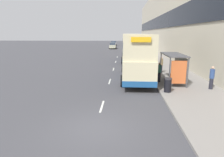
# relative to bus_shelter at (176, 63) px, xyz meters

# --- Properties ---
(ground_plane) EXTENTS (220.00, 220.00, 0.00)m
(ground_plane) POSITION_rel_bus_shelter_xyz_m (-5.77, -8.74, -1.88)
(ground_plane) COLOR #424247
(pavement) EXTENTS (5.00, 93.00, 0.14)m
(pavement) POSITION_rel_bus_shelter_xyz_m (0.73, 29.76, -1.81)
(pavement) COLOR gray
(pavement) RESTS_ON ground_plane
(terrace_facade) EXTENTS (3.10, 93.00, 14.98)m
(terrace_facade) POSITION_rel_bus_shelter_xyz_m (4.72, 29.76, 5.61)
(terrace_facade) COLOR beige
(terrace_facade) RESTS_ON ground_plane
(lane_mark_0) EXTENTS (0.12, 2.00, 0.01)m
(lane_mark_0) POSITION_rel_bus_shelter_xyz_m (-5.77, -5.78, -1.87)
(lane_mark_0) COLOR silver
(lane_mark_0) RESTS_ON ground_plane
(lane_mark_1) EXTENTS (0.12, 2.00, 0.01)m
(lane_mark_1) POSITION_rel_bus_shelter_xyz_m (-5.77, 0.71, -1.87)
(lane_mark_1) COLOR silver
(lane_mark_1) RESTS_ON ground_plane
(lane_mark_2) EXTENTS (0.12, 2.00, 0.01)m
(lane_mark_2) POSITION_rel_bus_shelter_xyz_m (-5.77, 7.21, -1.87)
(lane_mark_2) COLOR silver
(lane_mark_2) RESTS_ON ground_plane
(lane_mark_3) EXTENTS (0.12, 2.00, 0.01)m
(lane_mark_3) POSITION_rel_bus_shelter_xyz_m (-5.77, 13.70, -1.87)
(lane_mark_3) COLOR silver
(lane_mark_3) RESTS_ON ground_plane
(lane_mark_4) EXTENTS (0.12, 2.00, 0.01)m
(lane_mark_4) POSITION_rel_bus_shelter_xyz_m (-5.77, 20.19, -1.87)
(lane_mark_4) COLOR silver
(lane_mark_4) RESTS_ON ground_plane
(bus_shelter) EXTENTS (1.60, 4.20, 2.48)m
(bus_shelter) POSITION_rel_bus_shelter_xyz_m (0.00, 0.00, 0.00)
(bus_shelter) COLOR #4C4C51
(bus_shelter) RESTS_ON ground_plane
(double_decker_bus_near) EXTENTS (2.85, 10.23, 4.30)m
(double_decker_bus_near) POSITION_rel_bus_shelter_xyz_m (-3.30, 2.04, 0.41)
(double_decker_bus_near) COLOR beige
(double_decker_bus_near) RESTS_ON ground_plane
(double_decker_bus_ahead) EXTENTS (2.85, 11.32, 4.30)m
(double_decker_bus_ahead) POSITION_rel_bus_shelter_xyz_m (-3.42, 14.95, 0.41)
(double_decker_bus_ahead) COLOR beige
(double_decker_bus_ahead) RESTS_ON ground_plane
(car_0) EXTENTS (1.97, 4.27, 1.72)m
(car_0) POSITION_rel_bus_shelter_xyz_m (-7.79, 40.68, -1.02)
(car_0) COLOR #B7B799
(car_0) RESTS_ON ground_plane
(car_1) EXTENTS (2.00, 4.14, 1.67)m
(car_1) POSITION_rel_bus_shelter_xyz_m (-8.28, 54.15, -1.04)
(car_1) COLOR silver
(car_1) RESTS_ON ground_plane
(pedestrian_at_shelter) EXTENTS (0.35, 0.35, 1.75)m
(pedestrian_at_shelter) POSITION_rel_bus_shelter_xyz_m (-0.40, 4.62, -0.84)
(pedestrian_at_shelter) COLOR #23232D
(pedestrian_at_shelter) RESTS_ON ground_plane
(pedestrian_1) EXTENTS (0.34, 0.34, 1.73)m
(pedestrian_1) POSITION_rel_bus_shelter_xyz_m (-1.33, 0.35, -0.85)
(pedestrian_1) COLOR #23232D
(pedestrian_1) RESTS_ON ground_plane
(pedestrian_2) EXTENTS (0.36, 0.36, 1.80)m
(pedestrian_2) POSITION_rel_bus_shelter_xyz_m (2.31, -1.85, -0.82)
(pedestrian_2) COLOR #23232D
(pedestrian_2) RESTS_ON ground_plane
(pedestrian_3) EXTENTS (0.35, 0.35, 1.74)m
(pedestrian_3) POSITION_rel_bus_shelter_xyz_m (1.11, 2.75, -0.85)
(pedestrian_3) COLOR #23232D
(pedestrian_3) RESTS_ON ground_plane
(litter_bin) EXTENTS (0.55, 0.55, 1.05)m
(litter_bin) POSITION_rel_bus_shelter_xyz_m (-1.22, -2.87, -1.21)
(litter_bin) COLOR black
(litter_bin) RESTS_ON ground_plane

